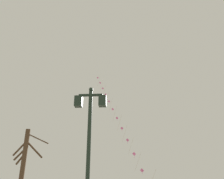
# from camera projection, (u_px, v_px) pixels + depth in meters

# --- Properties ---
(twin_lantern_lamp_post) EXTENTS (1.18, 0.28, 5.02)m
(twin_lantern_lamp_post) POSITION_uv_depth(u_px,v_px,m) (89.00, 128.00, 8.08)
(twin_lantern_lamp_post) COLOR #1E2D23
(twin_lantern_lamp_post) RESTS_ON ground_plane
(kite_train) EXTENTS (6.75, 15.31, 17.78)m
(kite_train) POSITION_uv_depth(u_px,v_px,m) (115.00, 115.00, 26.92)
(kite_train) COLOR brown
(kite_train) RESTS_ON ground_plane
(bare_tree) EXTENTS (2.25, 0.82, 4.79)m
(bare_tree) POSITION_uv_depth(u_px,v_px,m) (23.00, 166.00, 13.52)
(bare_tree) COLOR #4C3826
(bare_tree) RESTS_ON ground_plane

